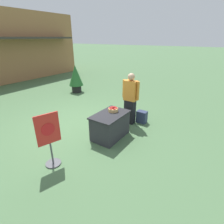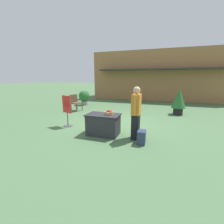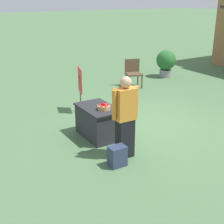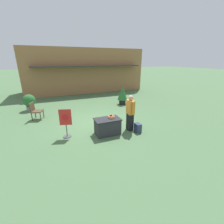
{
  "view_description": "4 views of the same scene",
  "coord_description": "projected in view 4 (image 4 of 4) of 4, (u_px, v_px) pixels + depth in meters",
  "views": [
    {
      "loc": [
        -3.75,
        -4.0,
        2.77
      ],
      "look_at": [
        0.59,
        -1.06,
        0.52
      ],
      "focal_mm": 28.0,
      "sensor_mm": 36.0,
      "label": 1
    },
    {
      "loc": [
        1.92,
        -6.15,
        1.98
      ],
      "look_at": [
        0.23,
        -1.11,
        0.78
      ],
      "focal_mm": 24.0,
      "sensor_mm": 36.0,
      "label": 2
    },
    {
      "loc": [
        5.99,
        -4.73,
        3.19
      ],
      "look_at": [
        0.4,
        -1.27,
        0.72
      ],
      "focal_mm": 50.0,
      "sensor_mm": 36.0,
      "label": 3
    },
    {
      "loc": [
        -2.21,
        -7.29,
        3.26
      ],
      "look_at": [
        0.22,
        -1.42,
        1.05
      ],
      "focal_mm": 24.0,
      "sensor_mm": 36.0,
      "label": 4
    }
  ],
  "objects": [
    {
      "name": "potted_plant_far_left",
      "position": [
        122.0,
        94.0,
        11.4
      ],
      "size": [
        0.75,
        0.75,
        1.44
      ],
      "color": "black",
      "rests_on": "ground_plane"
    },
    {
      "name": "patio_chair",
      "position": [
        35.0,
        110.0,
        8.53
      ],
      "size": [
        0.69,
        0.69,
        1.0
      ],
      "rotation": [
        0.0,
        0.0,
        5.97
      ],
      "color": "brown",
      "rests_on": "ground_plane"
    },
    {
      "name": "person_visitor",
      "position": [
        130.0,
        113.0,
        7.12
      ],
      "size": [
        0.27,
        0.61,
        1.73
      ],
      "rotation": [
        0.0,
        0.0,
        3.12
      ],
      "color": "black",
      "rests_on": "ground_plane"
    },
    {
      "name": "backpack",
      "position": [
        138.0,
        128.0,
        7.13
      ],
      "size": [
        0.24,
        0.34,
        0.42
      ],
      "color": "#2D3856",
      "rests_on": "ground_plane"
    },
    {
      "name": "poster_board",
      "position": [
        66.0,
        123.0,
        6.5
      ],
      "size": [
        0.51,
        0.36,
        1.3
      ],
      "rotation": [
        0.0,
        0.0,
        -1.88
      ],
      "color": "#4C4C51",
      "rests_on": "ground_plane"
    },
    {
      "name": "ground_plane",
      "position": [
        99.0,
        123.0,
        8.23
      ],
      "size": [
        120.0,
        120.0,
        0.0
      ],
      "primitive_type": "plane",
      "color": "#4C7047"
    },
    {
      "name": "apple_basket",
      "position": [
        111.0,
        117.0,
        6.85
      ],
      "size": [
        0.29,
        0.29,
        0.16
      ],
      "color": "tan",
      "rests_on": "display_table"
    },
    {
      "name": "potted_plant_far_right",
      "position": [
        29.0,
        101.0,
        10.07
      ],
      "size": [
        0.8,
        0.8,
        1.1
      ],
      "color": "gray",
      "rests_on": "ground_plane"
    },
    {
      "name": "display_table",
      "position": [
        108.0,
        126.0,
        6.89
      ],
      "size": [
        1.17,
        0.74,
        0.75
      ],
      "color": "#2D2D33",
      "rests_on": "ground_plane"
    },
    {
      "name": "storefront_building",
      "position": [
        84.0,
        70.0,
        16.41
      ],
      "size": [
        12.01,
        4.87,
        4.4
      ],
      "color": "#9E6B42",
      "rests_on": "ground_plane"
    }
  ]
}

